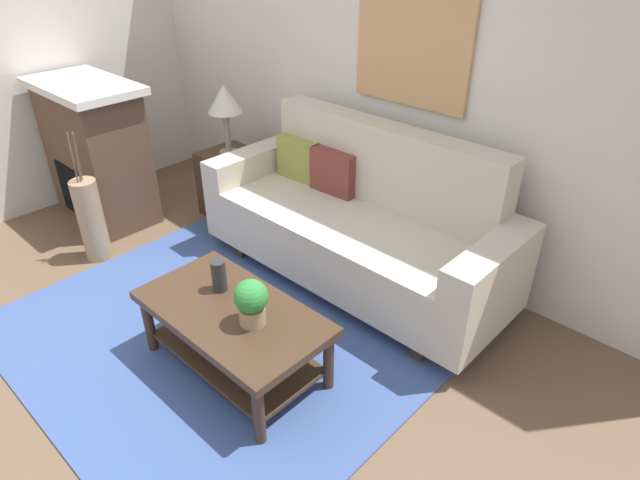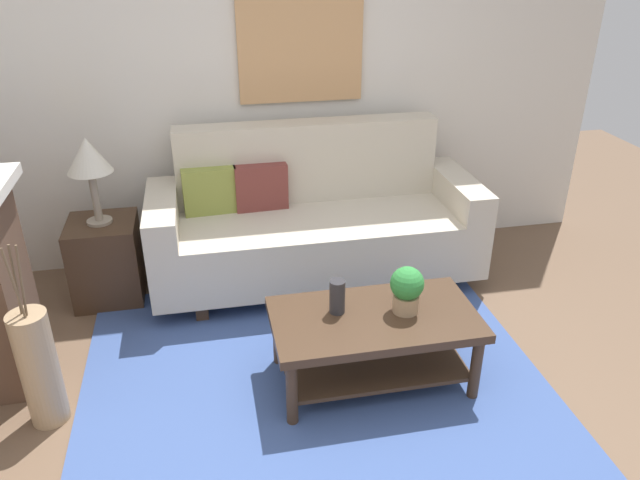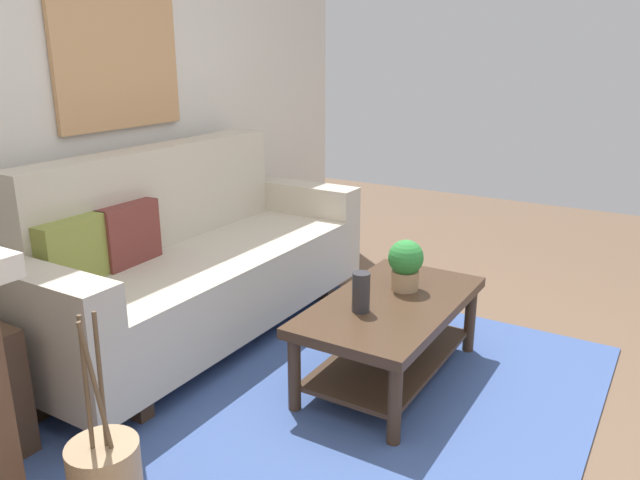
{
  "view_description": "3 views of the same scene",
  "coord_description": "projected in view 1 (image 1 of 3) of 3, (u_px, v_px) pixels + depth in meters",
  "views": [
    {
      "loc": [
        2.26,
        -0.95,
        2.27
      ],
      "look_at": [
        0.46,
        0.96,
        0.68
      ],
      "focal_mm": 30.36,
      "sensor_mm": 36.0,
      "label": 1
    },
    {
      "loc": [
        -0.5,
        -2.19,
        2.25
      ],
      "look_at": [
        0.12,
        0.88,
        0.67
      ],
      "focal_mm": 34.29,
      "sensor_mm": 36.0,
      "label": 2
    },
    {
      "loc": [
        -2.26,
        -0.74,
        1.62
      ],
      "look_at": [
        0.41,
        0.87,
        0.64
      ],
      "focal_mm": 34.79,
      "sensor_mm": 36.0,
      "label": 3
    }
  ],
  "objects": [
    {
      "name": "ground_plane",
      "position": [
        147.0,
        377.0,
        3.09
      ],
      "size": [
        9.02,
        9.02,
        0.0
      ],
      "primitive_type": "plane",
      "color": "brown"
    },
    {
      "name": "wall_back",
      "position": [
        388.0,
        70.0,
        3.73
      ],
      "size": [
        5.02,
        0.1,
        2.7
      ],
      "primitive_type": "cube",
      "color": "silver",
      "rests_on": "ground_plane"
    },
    {
      "name": "wall_left",
      "position": [
        3.0,
        51.0,
        4.23
      ],
      "size": [
        0.1,
        5.09,
        2.7
      ],
      "primitive_type": "cube",
      "color": "silver",
      "rests_on": "ground_plane"
    },
    {
      "name": "area_rug",
      "position": [
        217.0,
        334.0,
        3.4
      ],
      "size": [
        2.54,
        2.14,
        0.01
      ],
      "primitive_type": "cube",
      "color": "#3D5693",
      "rests_on": "ground_plane"
    },
    {
      "name": "couch",
      "position": [
        359.0,
        224.0,
        3.73
      ],
      "size": [
        2.24,
        0.84,
        1.08
      ],
      "color": "beige",
      "rests_on": "ground_plane"
    },
    {
      "name": "throw_pillow_olive",
      "position": [
        300.0,
        159.0,
        4.09
      ],
      "size": [
        0.37,
        0.14,
        0.32
      ],
      "primitive_type": "cube",
      "rotation": [
        0.0,
        0.0,
        0.07
      ],
      "color": "olive",
      "rests_on": "couch"
    },
    {
      "name": "throw_pillow_maroon",
      "position": [
        334.0,
        172.0,
        3.89
      ],
      "size": [
        0.37,
        0.14,
        0.32
      ],
      "primitive_type": "cube",
      "rotation": [
        0.0,
        0.0,
        0.05
      ],
      "color": "brown",
      "rests_on": "couch"
    },
    {
      "name": "coffee_table",
      "position": [
        233.0,
        326.0,
        3.0
      ],
      "size": [
        1.1,
        0.6,
        0.43
      ],
      "color": "#422D1E",
      "rests_on": "ground_plane"
    },
    {
      "name": "tabletop_vase",
      "position": [
        219.0,
        276.0,
        3.04
      ],
      "size": [
        0.08,
        0.08,
        0.19
      ],
      "primitive_type": "cylinder",
      "color": "#2D2D33",
      "rests_on": "coffee_table"
    },
    {
      "name": "potted_plant_tabletop",
      "position": [
        251.0,
        301.0,
        2.77
      ],
      "size": [
        0.18,
        0.18,
        0.26
      ],
      "color": "tan",
      "rests_on": "coffee_table"
    },
    {
      "name": "side_table",
      "position": [
        232.0,
        184.0,
        4.65
      ],
      "size": [
        0.44,
        0.44,
        0.56
      ],
      "primitive_type": "cube",
      "color": "#422D1E",
      "rests_on": "ground_plane"
    },
    {
      "name": "table_lamp",
      "position": [
        225.0,
        102.0,
        4.28
      ],
      "size": [
        0.28,
        0.28,
        0.57
      ],
      "color": "gray",
      "rests_on": "side_table"
    },
    {
      "name": "fireplace",
      "position": [
        97.0,
        152.0,
        4.46
      ],
      "size": [
        1.02,
        0.58,
        1.16
      ],
      "color": "brown",
      "rests_on": "ground_plane"
    },
    {
      "name": "floor_vase",
      "position": [
        91.0,
        220.0,
        4.01
      ],
      "size": [
        0.19,
        0.19,
        0.64
      ],
      "primitive_type": "cylinder",
      "color": "tan",
      "rests_on": "ground_plane"
    },
    {
      "name": "floor_vase_branch_a",
      "position": [
        77.0,
        158.0,
        3.74
      ],
      "size": [
        0.04,
        0.03,
        0.36
      ],
      "primitive_type": "cylinder",
      "rotation": [
        -0.06,
        0.06,
        0.0
      ],
      "color": "brown",
      "rests_on": "floor_vase"
    },
    {
      "name": "floor_vase_branch_b",
      "position": [
        77.0,
        156.0,
        3.77
      ],
      "size": [
        0.03,
        0.02,
        0.36
      ],
      "primitive_type": "cylinder",
      "rotation": [
        -0.03,
        0.04,
        0.0
      ],
      "color": "brown",
      "rests_on": "floor_vase"
    },
    {
      "name": "floor_vase_branch_c",
      "position": [
        73.0,
        158.0,
        3.75
      ],
      "size": [
        0.05,
        0.03,
        0.36
      ],
      "primitive_type": "cylinder",
      "rotation": [
        -0.06,
        -0.09,
        0.0
      ],
      "color": "brown",
      "rests_on": "floor_vase"
    },
    {
      "name": "framed_painting",
      "position": [
        412.0,
        39.0,
        3.43
      ],
      "size": [
        0.87,
        0.03,
        0.83
      ],
      "primitive_type": "cube",
      "color": "tan"
    }
  ]
}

